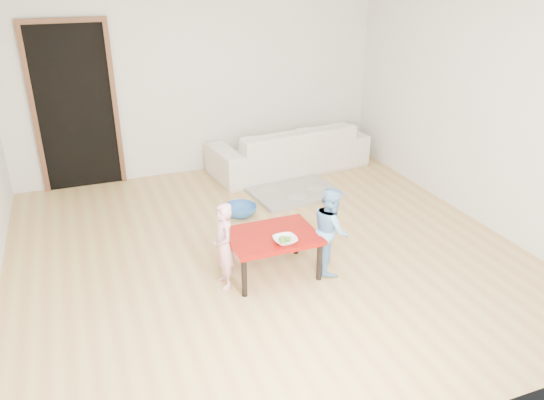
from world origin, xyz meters
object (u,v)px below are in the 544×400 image
sofa (289,148)px  child_pink (224,246)px  basin (240,211)px  red_table (272,254)px  child_blue (331,230)px  bowl (285,240)px

sofa → child_pink: (-1.68, -2.52, 0.08)m
sofa → basin: size_ratio=5.74×
sofa → basin: (-1.10, -1.18, -0.26)m
sofa → red_table: size_ratio=2.65×
sofa → child_pink: size_ratio=2.71×
red_table → basin: (0.11, 1.30, -0.15)m
child_pink → child_blue: bearing=84.4°
bowl → child_pink: 0.55m
child_pink → basin: bearing=155.7°
sofa → basin: sofa is taller
child_blue → basin: 1.53m
bowl → child_pink: (-0.53, 0.15, -0.04)m
child_pink → basin: (0.58, 1.34, -0.34)m
red_table → child_pink: bearing=-175.8°
sofa → child_blue: 2.68m
bowl → red_table: bearing=105.6°
sofa → bowl: bearing=59.9°
child_pink → bowl: bearing=72.8°
child_blue → child_pink: bearing=99.0°
sofa → bowl: size_ratio=10.42×
child_pink → child_blue: size_ratio=0.97×
bowl → child_blue: size_ratio=0.25×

